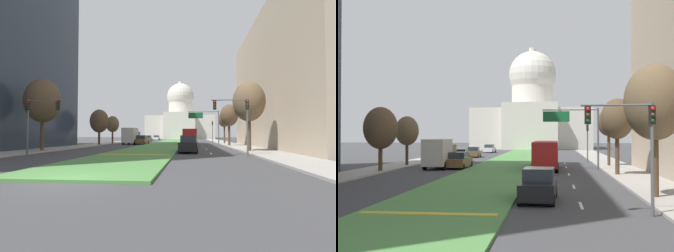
# 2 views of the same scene
# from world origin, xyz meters

# --- Properties ---
(ground_plane) EXTENTS (260.00, 260.00, 0.00)m
(ground_plane) POSITION_xyz_m (0.00, 55.73, 0.00)
(ground_plane) COLOR #3D3D3F
(grass_median) EXTENTS (7.00, 100.31, 0.14)m
(grass_median) POSITION_xyz_m (0.00, 50.15, 0.07)
(grass_median) COLOR #4C8442
(grass_median) RESTS_ON ground_plane
(median_curb_nose) EXTENTS (6.30, 0.50, 0.04)m
(median_curb_nose) POSITION_xyz_m (0.00, 12.58, 0.16)
(median_curb_nose) COLOR gold
(median_curb_nose) RESTS_ON grass_median
(lane_dashes_right) EXTENTS (0.16, 35.87, 0.01)m
(lane_dashes_right) POSITION_xyz_m (7.02, 33.81, 0.00)
(lane_dashes_right) COLOR silver
(lane_dashes_right) RESTS_ON ground_plane
(sidewalk_left) EXTENTS (4.00, 100.31, 0.15)m
(sidewalk_left) POSITION_xyz_m (-12.55, 44.58, 0.07)
(sidewalk_left) COLOR #9E9991
(sidewalk_left) RESTS_ON ground_plane
(sidewalk_right) EXTENTS (4.00, 100.31, 0.15)m
(sidewalk_right) POSITION_xyz_m (12.55, 44.58, 0.07)
(sidewalk_right) COLOR #9E9991
(sidewalk_right) RESTS_ON ground_plane
(midrise_block_right) EXTENTS (16.29, 35.85, 18.91)m
(midrise_block_right) POSITION_xyz_m (22.70, 27.21, 9.45)
(midrise_block_right) COLOR tan
(midrise_block_right) RESTS_ON ground_plane
(capitol_building) EXTENTS (30.39, 26.13, 27.03)m
(capitol_building) POSITION_xyz_m (0.00, 110.70, 8.85)
(capitol_building) COLOR beige
(capitol_building) RESTS_ON ground_plane
(traffic_light_near_left) EXTENTS (3.34, 0.35, 5.20)m
(traffic_light_near_left) POSITION_xyz_m (-9.21, 12.81, 3.80)
(traffic_light_near_left) COLOR #515456
(traffic_light_near_left) RESTS_ON ground_plane
(traffic_light_near_right) EXTENTS (3.34, 0.35, 5.20)m
(traffic_light_near_right) POSITION_xyz_m (9.21, 13.80, 3.80)
(traffic_light_near_right) COLOR #515456
(traffic_light_near_right) RESTS_ON ground_plane
(traffic_light_far_right) EXTENTS (0.28, 0.35, 5.20)m
(traffic_light_far_right) POSITION_xyz_m (10.05, 51.62, 3.31)
(traffic_light_far_right) COLOR #515456
(traffic_light_far_right) RESTS_ON ground_plane
(overhead_guide_sign) EXTENTS (5.90, 0.20, 6.50)m
(overhead_guide_sign) POSITION_xyz_m (8.02, 39.88, 4.66)
(overhead_guide_sign) COLOR #515456
(overhead_guide_sign) RESTS_ON ground_plane
(street_tree_left_near) EXTENTS (3.92, 3.92, 8.17)m
(street_tree_left_near) POSITION_xyz_m (-11.57, 17.68, 5.70)
(street_tree_left_near) COLOR #4C3823
(street_tree_left_near) RESTS_ON ground_plane
(street_tree_right_near) EXTENTS (3.52, 3.52, 7.77)m
(street_tree_right_near) POSITION_xyz_m (11.39, 19.25, 5.53)
(street_tree_right_near) COLOR #4C3823
(street_tree_right_near) RESTS_ON ground_plane
(street_tree_left_mid) EXTENTS (3.33, 3.33, 6.43)m
(street_tree_left_mid) POSITION_xyz_m (-11.37, 34.99, 4.32)
(street_tree_left_mid) COLOR #4C3823
(street_tree_left_mid) RESTS_ON ground_plane
(street_tree_right_mid) EXTENTS (2.92, 2.92, 6.94)m
(street_tree_right_mid) POSITION_xyz_m (11.29, 33.45, 5.06)
(street_tree_right_mid) COLOR #4C3823
(street_tree_right_mid) RESTS_ON ground_plane
(street_tree_left_far) EXTENTS (2.73, 2.73, 5.85)m
(street_tree_left_far) POSITION_xyz_m (-11.45, 43.09, 4.10)
(street_tree_left_far) COLOR #4C3823
(street_tree_left_far) RESTS_ON ground_plane
(street_tree_right_far) EXTENTS (2.57, 2.57, 6.71)m
(street_tree_right_far) POSITION_xyz_m (11.95, 44.78, 5.04)
(street_tree_right_far) COLOR #4C3823
(street_tree_right_far) RESTS_ON ground_plane
(sedan_lead_stopped) EXTENTS (2.12, 4.66, 1.83)m
(sedan_lead_stopped) POSITION_xyz_m (4.77, 17.91, 0.85)
(sedan_lead_stopped) COLOR black
(sedan_lead_stopped) RESTS_ON ground_plane
(sedan_midblock) EXTENTS (2.11, 4.70, 1.79)m
(sedan_midblock) POSITION_xyz_m (-4.62, 40.41, 0.84)
(sedan_midblock) COLOR brown
(sedan_midblock) RESTS_ON ground_plane
(sedan_distant) EXTENTS (1.91, 4.25, 1.73)m
(sedan_distant) POSITION_xyz_m (-6.81, 51.52, 0.81)
(sedan_distant) COLOR black
(sedan_distant) RESTS_ON ground_plane
(sedan_far_horizon) EXTENTS (2.12, 4.60, 1.70)m
(sedan_far_horizon) POSITION_xyz_m (-7.26, 63.58, 0.80)
(sedan_far_horizon) COLOR brown
(sedan_far_horizon) RESTS_ON ground_plane
(sedan_very_far) EXTENTS (2.12, 4.60, 1.67)m
(sedan_very_far) POSITION_xyz_m (-7.32, 81.56, 0.79)
(sedan_very_far) COLOR silver
(sedan_very_far) RESTS_ON ground_plane
(box_truck_delivery) EXTENTS (2.40, 6.40, 3.20)m
(box_truck_delivery) POSITION_xyz_m (-6.75, 39.99, 1.68)
(box_truck_delivery) COLOR brown
(box_truck_delivery) RESTS_ON ground_plane
(city_bus) EXTENTS (2.62, 11.00, 2.95)m
(city_bus) POSITION_xyz_m (4.77, 40.42, 1.77)
(city_bus) COLOR #B21E1E
(city_bus) RESTS_ON ground_plane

